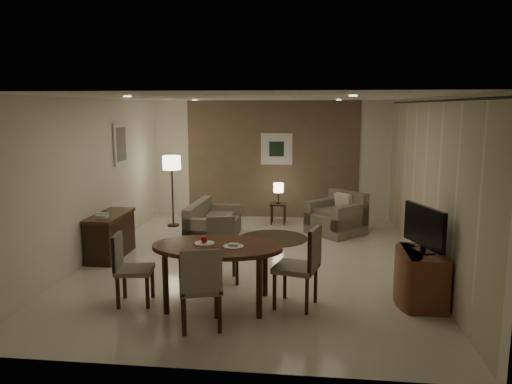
# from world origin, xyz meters

# --- Properties ---
(room_shell) EXTENTS (5.50, 7.00, 2.70)m
(room_shell) POSITION_xyz_m (0.00, 0.40, 1.35)
(room_shell) COLOR beige
(room_shell) RESTS_ON ground
(taupe_accent) EXTENTS (3.96, 0.03, 2.70)m
(taupe_accent) POSITION_xyz_m (0.00, 3.48, 1.35)
(taupe_accent) COLOR #79604B
(taupe_accent) RESTS_ON wall_back
(curtain_wall) EXTENTS (0.08, 6.70, 2.58)m
(curtain_wall) POSITION_xyz_m (2.68, 0.00, 1.32)
(curtain_wall) COLOR beige
(curtain_wall) RESTS_ON wall_right
(curtain_rod) EXTENTS (0.03, 6.80, 0.03)m
(curtain_rod) POSITION_xyz_m (2.68, 0.00, 2.64)
(curtain_rod) COLOR black
(curtain_rod) RESTS_ON wall_right
(art_back_frame) EXTENTS (0.72, 0.03, 0.72)m
(art_back_frame) POSITION_xyz_m (0.10, 3.46, 1.60)
(art_back_frame) COLOR silver
(art_back_frame) RESTS_ON wall_back
(art_back_canvas) EXTENTS (0.34, 0.01, 0.34)m
(art_back_canvas) POSITION_xyz_m (0.10, 3.44, 1.60)
(art_back_canvas) COLOR black
(art_back_canvas) RESTS_ON wall_back
(art_left_frame) EXTENTS (0.03, 0.60, 0.80)m
(art_left_frame) POSITION_xyz_m (-2.72, 1.20, 1.85)
(art_left_frame) COLOR silver
(art_left_frame) RESTS_ON wall_left
(art_left_canvas) EXTENTS (0.01, 0.46, 0.64)m
(art_left_canvas) POSITION_xyz_m (-2.71, 1.20, 1.85)
(art_left_canvas) COLOR gray
(art_left_canvas) RESTS_ON wall_left
(downlight_nl) EXTENTS (0.10, 0.10, 0.01)m
(downlight_nl) POSITION_xyz_m (-1.40, -1.80, 2.69)
(downlight_nl) COLOR white
(downlight_nl) RESTS_ON ceiling
(downlight_nr) EXTENTS (0.10, 0.10, 0.01)m
(downlight_nr) POSITION_xyz_m (1.40, -1.80, 2.69)
(downlight_nr) COLOR white
(downlight_nr) RESTS_ON ceiling
(downlight_fl) EXTENTS (0.10, 0.10, 0.01)m
(downlight_fl) POSITION_xyz_m (-1.40, 1.80, 2.69)
(downlight_fl) COLOR white
(downlight_fl) RESTS_ON ceiling
(downlight_fr) EXTENTS (0.10, 0.10, 0.01)m
(downlight_fr) POSITION_xyz_m (1.40, 1.80, 2.69)
(downlight_fr) COLOR white
(downlight_fr) RESTS_ON ceiling
(console_desk) EXTENTS (0.48, 1.20, 0.75)m
(console_desk) POSITION_xyz_m (-2.49, 0.00, 0.38)
(console_desk) COLOR #482D17
(console_desk) RESTS_ON floor
(telephone) EXTENTS (0.20, 0.14, 0.09)m
(telephone) POSITION_xyz_m (-2.49, -0.30, 0.80)
(telephone) COLOR white
(telephone) RESTS_ON console_desk
(tv_cabinet) EXTENTS (0.48, 0.90, 0.70)m
(tv_cabinet) POSITION_xyz_m (2.40, -1.50, 0.35)
(tv_cabinet) COLOR brown
(tv_cabinet) RESTS_ON floor
(flat_tv) EXTENTS (0.36, 0.85, 0.60)m
(flat_tv) POSITION_xyz_m (2.38, -1.50, 1.02)
(flat_tv) COLOR black
(flat_tv) RESTS_ON tv_cabinet
(dining_table) EXTENTS (1.70, 1.06, 0.80)m
(dining_table) POSITION_xyz_m (-0.27, -1.85, 0.40)
(dining_table) COLOR #482D17
(dining_table) RESTS_ON floor
(chair_near) EXTENTS (0.60, 0.60, 1.00)m
(chair_near) POSITION_xyz_m (-0.33, -2.54, 0.50)
(chair_near) COLOR gray
(chair_near) RESTS_ON floor
(chair_far) EXTENTS (0.56, 0.56, 0.93)m
(chair_far) POSITION_xyz_m (-0.36, -0.99, 0.47)
(chair_far) COLOR gray
(chair_far) RESTS_ON floor
(chair_left) EXTENTS (0.52, 0.52, 0.94)m
(chair_left) POSITION_xyz_m (-1.34, -1.94, 0.47)
(chair_left) COLOR gray
(chair_left) RESTS_ON floor
(chair_right) EXTENTS (0.63, 0.63, 1.06)m
(chair_right) POSITION_xyz_m (0.74, -1.79, 0.53)
(chair_right) COLOR gray
(chair_right) RESTS_ON floor
(plate_a) EXTENTS (0.26, 0.26, 0.02)m
(plate_a) POSITION_xyz_m (-0.45, -1.80, 0.80)
(plate_a) COLOR white
(plate_a) RESTS_ON dining_table
(plate_b) EXTENTS (0.26, 0.26, 0.02)m
(plate_b) POSITION_xyz_m (-0.05, -1.90, 0.80)
(plate_b) COLOR white
(plate_b) RESTS_ON dining_table
(fruit_apple) EXTENTS (0.09, 0.09, 0.09)m
(fruit_apple) POSITION_xyz_m (-0.45, -1.80, 0.86)
(fruit_apple) COLOR maroon
(fruit_apple) RESTS_ON plate_a
(napkin) EXTENTS (0.12, 0.08, 0.03)m
(napkin) POSITION_xyz_m (-0.05, -1.90, 0.83)
(napkin) COLOR white
(napkin) RESTS_ON plate_b
(round_rug) EXTENTS (1.33, 1.33, 0.01)m
(round_rug) POSITION_xyz_m (0.19, 1.53, 0.01)
(round_rug) COLOR #433825
(round_rug) RESTS_ON floor
(sofa) EXTENTS (1.60, 0.86, 0.73)m
(sofa) POSITION_xyz_m (-0.95, 1.29, 0.37)
(sofa) COLOR gray
(sofa) RESTS_ON floor
(armchair) EXTENTS (1.31, 1.31, 0.84)m
(armchair) POSITION_xyz_m (1.42, 2.03, 0.42)
(armchair) COLOR gray
(armchair) RESTS_ON floor
(side_table) EXTENTS (0.35, 0.35, 0.45)m
(side_table) POSITION_xyz_m (0.19, 2.83, 0.23)
(side_table) COLOR black
(side_table) RESTS_ON floor
(table_lamp) EXTENTS (0.22, 0.22, 0.50)m
(table_lamp) POSITION_xyz_m (0.19, 2.83, 0.70)
(table_lamp) COLOR #FFEAC1
(table_lamp) RESTS_ON side_table
(floor_lamp) EXTENTS (0.39, 0.39, 1.52)m
(floor_lamp) POSITION_xyz_m (-2.06, 2.34, 0.76)
(floor_lamp) COLOR #FFE5B7
(floor_lamp) RESTS_ON floor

